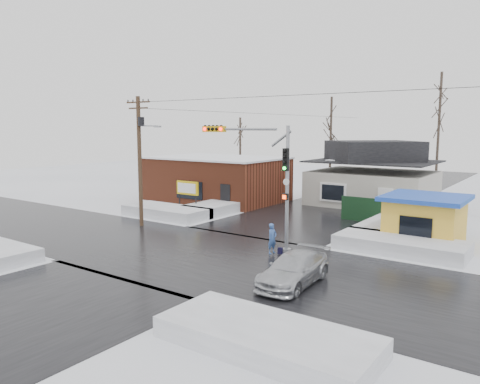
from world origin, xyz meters
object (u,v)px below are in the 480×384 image
Objects in this scene: marquee_sign at (187,189)px; car at (294,270)px; traffic_signal at (262,170)px; utility_pole at (140,153)px; pedestrian at (272,239)px; kiosk at (425,219)px.

marquee_sign is 19.13m from car.
car is at bearing -44.02° from traffic_signal.
traffic_signal is 7.18m from car.
utility_pole reaches higher than marquee_sign.
traffic_signal is 3.83m from pedestrian.
car is at bearing -103.58° from kiosk.
traffic_signal is at bearing -135.16° from kiosk.
car is (14.71, -4.74, -4.44)m from utility_pole.
marquee_sign reaches higher than pedestrian.
kiosk is at bearing 20.44° from utility_pole.
utility_pole is (-10.36, 0.53, 0.57)m from traffic_signal.
car is at bearing -17.86° from utility_pole.
car is (4.35, -4.21, -3.86)m from traffic_signal.
traffic_signal is 1.50× the size of car.
pedestrian is at bearing -21.56° from traffic_signal.
marquee_sign reaches higher than car.
kiosk is (7.07, 7.03, -3.08)m from traffic_signal.
pedestrian is (-6.18, -7.38, -0.63)m from kiosk.
kiosk is (17.43, 6.49, -3.65)m from utility_pole.
traffic_signal is 10.43m from kiosk.
utility_pole is 6.87m from marquee_sign.
kiosk is at bearing 73.65° from car.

